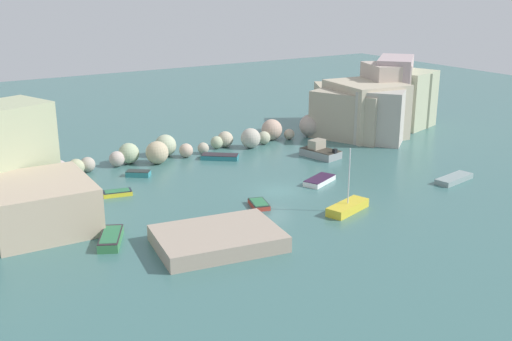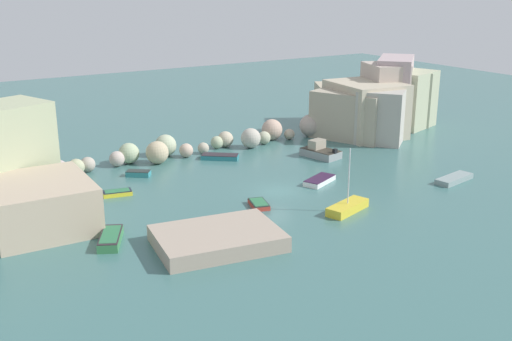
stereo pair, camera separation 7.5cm
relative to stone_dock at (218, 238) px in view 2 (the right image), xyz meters
The scene contains 15 objects.
cove_water 13.02m from the stone_dock, 36.59° to the left, with size 160.00×160.00×0.00m, color #3E6B69.
cliff_headland_right 40.66m from the stone_dock, 31.46° to the left, with size 18.70×17.92×9.07m.
rock_breakwater 26.61m from the stone_dock, 59.99° to the left, with size 35.39×4.69×2.75m.
stone_dock is the anchor object (origin of this frame).
moored_boat_0 25.58m from the stone_dock, 35.72° to the left, with size 3.16×4.59×1.83m.
moored_boat_1 8.70m from the stone_dock, 37.76° to the left, with size 1.99×2.73×0.44m.
moored_boat_2 12.55m from the stone_dock, ahead, with size 4.62×2.79×5.48m.
moored_boat_3 26.51m from the stone_dock, ahead, with size 4.68×2.28×0.51m.
moored_boat_4 22.72m from the stone_dock, 60.98° to the left, with size 4.02×3.62×0.53m.
moored_boat_5 3.97m from the stone_dock, 25.64° to the left, with size 1.52×2.45×0.57m.
moored_boat_6 7.94m from the stone_dock, 144.16° to the left, with size 3.05×4.17×0.70m.
moored_boat_7 2.34m from the stone_dock, 156.32° to the right, with size 2.38×2.55×0.49m.
moored_boat_8 14.66m from the stone_dock, 99.52° to the left, with size 2.74×1.68×0.46m.
moored_boat_9 17.02m from the stone_dock, 26.86° to the left, with size 3.98×2.92×0.52m.
moored_boat_10 18.85m from the stone_dock, 86.08° to the left, with size 2.49×2.26×0.56m.
Camera 2 is at (-29.86, -44.38, 18.59)m, focal length 43.37 mm.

